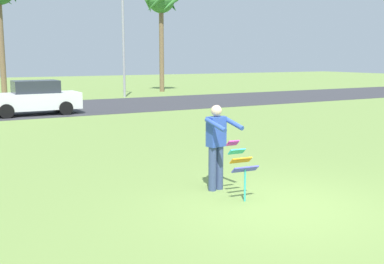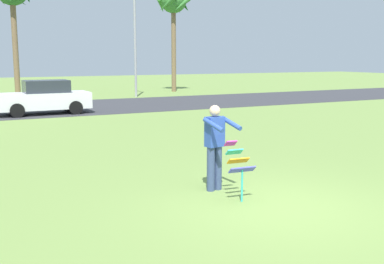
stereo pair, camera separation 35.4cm
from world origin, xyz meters
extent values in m
plane|color=olive|center=(0.00, 0.00, 0.00)|extent=(120.00, 120.00, 0.00)
cube|color=#38383D|center=(0.00, 18.63, 0.01)|extent=(120.00, 8.00, 0.01)
cylinder|color=#384772|center=(-0.38, 1.48, 0.45)|extent=(0.16, 0.16, 0.90)
cylinder|color=#384772|center=(-0.56, 1.46, 0.45)|extent=(0.16, 0.16, 0.90)
cube|color=#2D4CA5|center=(-0.47, 1.47, 1.20)|extent=(0.39, 0.27, 0.60)
sphere|color=beige|center=(-0.47, 1.47, 1.62)|extent=(0.22, 0.22, 0.22)
cylinder|color=#2D4CA5|center=(-0.22, 1.25, 1.38)|extent=(0.17, 0.59, 0.24)
cylinder|color=#2D4CA5|center=(-0.66, 1.20, 1.38)|extent=(0.17, 0.59, 0.24)
cube|color=#D83399|center=(-0.36, 1.04, 1.03)|extent=(0.24, 0.16, 0.12)
cube|color=#33BFBF|center=(-0.38, 0.88, 0.89)|extent=(0.33, 0.17, 0.12)
cube|color=orange|center=(-0.39, 0.72, 0.75)|extent=(0.43, 0.18, 0.12)
cube|color=#4C4CCC|center=(-0.40, 0.55, 0.62)|extent=(0.52, 0.18, 0.12)
cylinder|color=#33BFBF|center=(-0.40, 0.55, 0.31)|extent=(0.04, 0.04, 0.62)
cube|color=white|center=(-1.36, 16.23, 0.64)|extent=(4.22, 1.75, 0.76)
cube|color=#282D38|center=(-1.21, 16.24, 1.30)|extent=(2.03, 1.42, 0.60)
cylinder|color=black|center=(-2.65, 15.41, 0.32)|extent=(0.64, 0.23, 0.64)
cylinder|color=black|center=(-2.67, 17.02, 0.32)|extent=(0.64, 0.23, 0.64)
cylinder|color=black|center=(-0.04, 15.44, 0.32)|extent=(0.64, 0.23, 0.64)
cylinder|color=black|center=(-0.06, 17.06, 0.32)|extent=(0.64, 0.23, 0.64)
cylinder|color=brown|center=(-1.34, 26.40, 3.40)|extent=(0.36, 0.36, 6.80)
cylinder|color=brown|center=(10.29, 26.89, 3.42)|extent=(0.36, 0.36, 6.84)
cone|color=#387A33|center=(11.24, 26.89, 6.59)|extent=(0.44, 1.56, 1.28)
cone|color=#387A33|center=(10.58, 27.80, 6.59)|extent=(1.62, 0.90, 1.28)
cone|color=#387A33|center=(9.52, 27.45, 6.59)|extent=(1.27, 1.52, 1.28)
cone|color=#387A33|center=(9.52, 26.33, 6.59)|extent=(1.27, 1.52, 1.28)
cone|color=#387A33|center=(10.58, 25.99, 6.59)|extent=(1.62, 0.90, 1.28)
cylinder|color=#9E9EA3|center=(5.88, 23.45, 3.50)|extent=(0.16, 0.16, 7.00)
camera|label=1|loc=(-5.33, -6.34, 2.66)|focal=43.70mm
camera|label=2|loc=(-5.02, -6.51, 2.66)|focal=43.70mm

